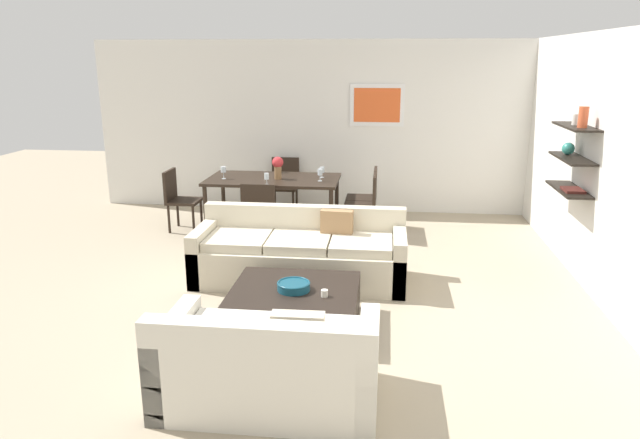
% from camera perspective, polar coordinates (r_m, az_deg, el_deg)
% --- Properties ---
extents(ground_plane, '(18.00, 18.00, 0.00)m').
position_cam_1_polar(ground_plane, '(6.30, -1.42, -7.03)').
color(ground_plane, tan).
extents(back_wall_unit, '(8.40, 0.09, 2.70)m').
position_cam_1_polar(back_wall_unit, '(9.37, 3.42, 9.01)').
color(back_wall_unit, silver).
rests_on(back_wall_unit, ground).
extents(right_wall_shelf_unit, '(0.34, 8.20, 2.70)m').
position_cam_1_polar(right_wall_shelf_unit, '(6.82, 25.46, 5.03)').
color(right_wall_shelf_unit, silver).
rests_on(right_wall_shelf_unit, ground).
extents(sofa_beige, '(2.33, 0.90, 0.78)m').
position_cam_1_polar(sofa_beige, '(6.52, -1.89, -3.50)').
color(sofa_beige, beige).
rests_on(sofa_beige, ground).
extents(loveseat_white, '(1.56, 0.90, 0.78)m').
position_cam_1_polar(loveseat_white, '(4.32, -4.99, -14.04)').
color(loveseat_white, silver).
rests_on(loveseat_white, ground).
extents(coffee_table, '(1.16, 1.05, 0.38)m').
position_cam_1_polar(coffee_table, '(5.45, -2.50, -8.64)').
color(coffee_table, black).
rests_on(coffee_table, ground).
extents(decorative_bowl, '(0.30, 0.30, 0.08)m').
position_cam_1_polar(decorative_bowl, '(5.33, -2.60, -6.51)').
color(decorative_bowl, navy).
rests_on(decorative_bowl, coffee_table).
extents(candle_jar, '(0.06, 0.06, 0.06)m').
position_cam_1_polar(candle_jar, '(5.19, 0.44, -7.24)').
color(candle_jar, silver).
rests_on(candle_jar, coffee_table).
extents(dining_table, '(1.88, 1.02, 0.75)m').
position_cam_1_polar(dining_table, '(8.42, -4.60, 3.64)').
color(dining_table, black).
rests_on(dining_table, ground).
extents(dining_chair_left_near, '(0.44, 0.44, 0.88)m').
position_cam_1_polar(dining_chair_left_near, '(8.61, -13.72, 2.26)').
color(dining_chair_left_near, black).
rests_on(dining_chair_left_near, ground).
extents(dining_chair_right_near, '(0.44, 0.44, 0.88)m').
position_cam_1_polar(dining_chair_right_near, '(8.09, 4.53, 1.82)').
color(dining_chair_right_near, black).
rests_on(dining_chair_right_near, ground).
extents(dining_chair_foot, '(0.44, 0.44, 0.88)m').
position_cam_1_polar(dining_chair_foot, '(7.59, -5.89, 0.86)').
color(dining_chair_foot, black).
rests_on(dining_chair_foot, ground).
extents(dining_chair_head, '(0.44, 0.44, 0.88)m').
position_cam_1_polar(dining_chair_head, '(9.34, -3.50, 3.71)').
color(dining_chair_head, black).
rests_on(dining_chair_head, ground).
extents(dining_chair_right_far, '(0.44, 0.44, 0.88)m').
position_cam_1_polar(dining_chair_right_far, '(8.54, 4.65, 2.55)').
color(dining_chair_right_far, black).
rests_on(dining_chair_right_far, ground).
extents(wine_glass_head, '(0.08, 0.08, 0.15)m').
position_cam_1_polar(wine_glass_head, '(8.82, -4.07, 5.34)').
color(wine_glass_head, silver).
rests_on(wine_glass_head, dining_table).
extents(wine_glass_left_near, '(0.08, 0.08, 0.18)m').
position_cam_1_polar(wine_glass_left_near, '(8.43, -9.45, 4.82)').
color(wine_glass_left_near, silver).
rests_on(wine_glass_left_near, dining_table).
extents(wine_glass_right_near, '(0.07, 0.07, 0.17)m').
position_cam_1_polar(wine_glass_right_near, '(8.16, 0.00, 4.63)').
color(wine_glass_right_near, silver).
rests_on(wine_glass_right_near, dining_table).
extents(wine_glass_foot, '(0.06, 0.06, 0.16)m').
position_cam_1_polar(wine_glass_foot, '(7.96, -5.25, 4.20)').
color(wine_glass_foot, silver).
rests_on(wine_glass_foot, dining_table).
extents(wine_glass_right_far, '(0.07, 0.07, 0.15)m').
position_cam_1_polar(wine_glass_right_far, '(8.41, 0.20, 4.85)').
color(wine_glass_right_far, silver).
rests_on(wine_glass_right_far, dining_table).
extents(centerpiece_vase, '(0.16, 0.16, 0.32)m').
position_cam_1_polar(centerpiece_vase, '(8.32, -4.16, 5.29)').
color(centerpiece_vase, olive).
rests_on(centerpiece_vase, dining_table).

